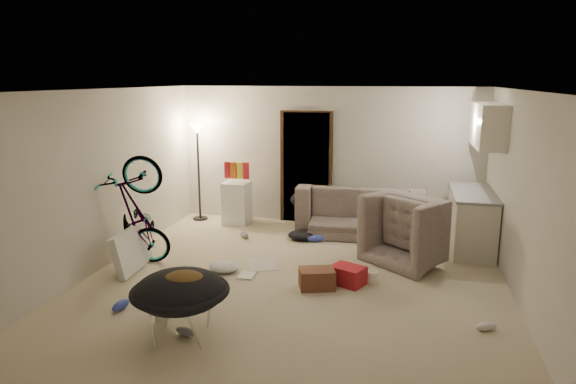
% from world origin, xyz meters
% --- Properties ---
extents(floor, '(5.50, 6.00, 0.02)m').
position_xyz_m(floor, '(0.00, 0.00, -0.01)').
color(floor, '#BFB293').
rests_on(floor, ground).
extents(ceiling, '(5.50, 6.00, 0.02)m').
position_xyz_m(ceiling, '(0.00, 0.00, 2.51)').
color(ceiling, white).
rests_on(ceiling, wall_back).
extents(wall_back, '(5.50, 0.02, 2.50)m').
position_xyz_m(wall_back, '(0.00, 3.01, 1.25)').
color(wall_back, beige).
rests_on(wall_back, floor).
extents(wall_front, '(5.50, 0.02, 2.50)m').
position_xyz_m(wall_front, '(0.00, -3.01, 1.25)').
color(wall_front, beige).
rests_on(wall_front, floor).
extents(wall_left, '(0.02, 6.00, 2.50)m').
position_xyz_m(wall_left, '(-2.76, 0.00, 1.25)').
color(wall_left, beige).
rests_on(wall_left, floor).
extents(wall_right, '(0.02, 6.00, 2.50)m').
position_xyz_m(wall_right, '(2.76, 0.00, 1.25)').
color(wall_right, beige).
rests_on(wall_right, floor).
extents(doorway, '(0.85, 0.10, 2.04)m').
position_xyz_m(doorway, '(-0.40, 2.97, 1.02)').
color(doorway, black).
rests_on(doorway, floor).
extents(door_trim, '(0.97, 0.04, 2.10)m').
position_xyz_m(door_trim, '(-0.40, 2.94, 1.02)').
color(door_trim, '#352212').
rests_on(door_trim, floor).
extents(floor_lamp, '(0.28, 0.28, 1.81)m').
position_xyz_m(floor_lamp, '(-2.40, 2.65, 1.31)').
color(floor_lamp, black).
rests_on(floor_lamp, floor).
extents(kitchen_counter, '(0.60, 1.50, 0.88)m').
position_xyz_m(kitchen_counter, '(2.43, 2.00, 0.44)').
color(kitchen_counter, beige).
rests_on(kitchen_counter, floor).
extents(counter_top, '(0.64, 1.54, 0.04)m').
position_xyz_m(counter_top, '(2.43, 2.00, 0.90)').
color(counter_top, gray).
rests_on(counter_top, kitchen_counter).
extents(kitchen_uppers, '(0.38, 1.40, 0.65)m').
position_xyz_m(kitchen_uppers, '(2.56, 2.00, 1.95)').
color(kitchen_uppers, beige).
rests_on(kitchen_uppers, wall_right).
extents(sofa, '(2.17, 0.91, 0.63)m').
position_xyz_m(sofa, '(0.65, 2.45, 0.31)').
color(sofa, '#323932').
rests_on(sofa, floor).
extents(armchair, '(1.51, 1.49, 0.74)m').
position_xyz_m(armchair, '(1.63, 1.29, 0.37)').
color(armchair, '#323932').
rests_on(armchair, floor).
extents(bicycle, '(1.74, 0.97, 0.95)m').
position_xyz_m(bicycle, '(-2.30, 0.15, 0.43)').
color(bicycle, black).
rests_on(bicycle, floor).
extents(book_asset, '(0.30, 0.29, 0.02)m').
position_xyz_m(book_asset, '(-1.23, -1.46, 0.01)').
color(book_asset, '#A61920').
rests_on(book_asset, floor).
extents(mini_fridge, '(0.47, 0.47, 0.78)m').
position_xyz_m(mini_fridge, '(-1.62, 2.55, 0.39)').
color(mini_fridge, white).
rests_on(mini_fridge, floor).
extents(snack_box_0, '(0.11, 0.08, 0.30)m').
position_xyz_m(snack_box_0, '(-1.79, 2.55, 1.00)').
color(snack_box_0, '#A61920').
rests_on(snack_box_0, mini_fridge).
extents(snack_box_1, '(0.10, 0.07, 0.30)m').
position_xyz_m(snack_box_1, '(-1.67, 2.55, 1.00)').
color(snack_box_1, '#BC5617').
rests_on(snack_box_1, mini_fridge).
extents(snack_box_2, '(0.11, 0.08, 0.30)m').
position_xyz_m(snack_box_2, '(-1.55, 2.55, 1.00)').
color(snack_box_2, yellow).
rests_on(snack_box_2, mini_fridge).
extents(snack_box_3, '(0.11, 0.08, 0.30)m').
position_xyz_m(snack_box_3, '(-1.43, 2.55, 1.00)').
color(snack_box_3, '#A61920').
rests_on(snack_box_3, mini_fridge).
extents(saucer_chair, '(1.01, 1.01, 0.72)m').
position_xyz_m(saucer_chair, '(-0.80, -1.70, 0.43)').
color(saucer_chair, silver).
rests_on(saucer_chair, floor).
extents(hoodie, '(0.60, 0.56, 0.22)m').
position_xyz_m(hoodie, '(-0.75, -1.73, 0.63)').
color(hoodie, brown).
rests_on(hoodie, saucer_chair).
extents(sofa_drape, '(0.61, 0.52, 0.28)m').
position_xyz_m(sofa_drape, '(-0.30, 2.45, 0.54)').
color(sofa_drape, black).
rests_on(sofa_drape, sofa).
extents(tv_box, '(0.29, 0.90, 0.59)m').
position_xyz_m(tv_box, '(-2.30, -0.05, 0.29)').
color(tv_box, silver).
rests_on(tv_box, floor).
extents(drink_case_a, '(0.52, 0.44, 0.25)m').
position_xyz_m(drink_case_a, '(0.34, -0.10, 0.13)').
color(drink_case_a, brown).
rests_on(drink_case_a, floor).
extents(drink_case_b, '(0.51, 0.46, 0.24)m').
position_xyz_m(drink_case_b, '(0.71, 0.12, 0.12)').
color(drink_case_b, '#A61920').
rests_on(drink_case_b, floor).
extents(juicer, '(0.16, 0.16, 0.22)m').
position_xyz_m(juicer, '(1.02, 0.23, 0.09)').
color(juicer, white).
rests_on(juicer, floor).
extents(newspaper, '(0.60, 0.67, 0.01)m').
position_xyz_m(newspaper, '(-0.58, 0.56, 0.00)').
color(newspaper, beige).
rests_on(newspaper, floor).
extents(book_blue, '(0.24, 0.32, 0.03)m').
position_xyz_m(book_blue, '(-1.11, -0.36, 0.01)').
color(book_blue, '#2C3A9F').
rests_on(book_blue, floor).
extents(book_white, '(0.21, 0.27, 0.02)m').
position_xyz_m(book_white, '(-0.66, 0.07, 0.01)').
color(book_white, silver).
rests_on(book_white, floor).
extents(shoe_0, '(0.32, 0.24, 0.11)m').
position_xyz_m(shoe_0, '(0.00, 1.77, 0.06)').
color(shoe_0, '#2C3A9F').
rests_on(shoe_0, floor).
extents(shoe_1, '(0.25, 0.27, 0.10)m').
position_xyz_m(shoe_1, '(-1.22, 1.72, 0.05)').
color(shoe_1, slate).
rests_on(shoe_1, floor).
extents(shoe_2, '(0.14, 0.29, 0.11)m').
position_xyz_m(shoe_2, '(-1.78, -1.24, 0.05)').
color(shoe_2, '#2C3A9F').
rests_on(shoe_2, floor).
extents(shoe_3, '(0.26, 0.16, 0.09)m').
position_xyz_m(shoe_3, '(-0.79, -1.65, 0.05)').
color(shoe_3, slate).
rests_on(shoe_3, floor).
extents(shoe_4, '(0.27, 0.21, 0.09)m').
position_xyz_m(shoe_4, '(2.30, -0.82, 0.05)').
color(shoe_4, white).
rests_on(shoe_4, floor).
extents(clothes_lump_b, '(0.64, 0.62, 0.15)m').
position_xyz_m(clothes_lump_b, '(-0.25, 1.87, 0.07)').
color(clothes_lump_b, black).
rests_on(clothes_lump_b, floor).
extents(clothes_lump_c, '(0.50, 0.46, 0.13)m').
position_xyz_m(clothes_lump_c, '(-1.03, 0.18, 0.07)').
color(clothes_lump_c, silver).
rests_on(clothes_lump_c, floor).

